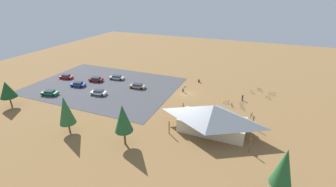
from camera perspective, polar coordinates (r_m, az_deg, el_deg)
The scene contains 27 objects.
ground at distance 63.36m, azimuth 4.60°, elevation -0.10°, with size 160.00×160.00×0.00m, color olive.
parking_lot_asphalt at distance 71.22m, azimuth -15.61°, elevation 1.91°, with size 42.29×30.08×0.05m, color #424247.
bike_pavilion at distance 46.47m, azimuth 11.11°, elevation -5.69°, with size 15.68×8.97×5.79m.
trash_bin at distance 71.73m, azimuth 7.74°, elevation 3.15°, with size 0.60×0.60×0.90m, color brown.
lot_sign at distance 63.26m, azimuth 4.25°, elevation 1.27°, with size 0.56×0.08×2.20m.
pine_west at distance 48.54m, azimuth -24.21°, elevation -3.86°, with size 3.15×3.15×7.89m.
pine_east at distance 35.02m, azimuth 26.97°, elevation -16.11°, with size 2.93×2.93×7.89m.
pine_mideast at distance 66.72m, azimuth -35.28°, elevation 0.81°, with size 3.78×3.78×6.60m.
pine_far_west at distance 41.40m, azimuth -11.18°, elevation -6.11°, with size 3.33×3.33×8.15m.
bicycle_red_yard_center at distance 57.93m, azimuth 18.07°, elevation -3.36°, with size 1.18×1.33×0.84m.
bicycle_orange_back_row at distance 59.58m, azimuth 14.47°, elevation -2.10°, with size 1.49×1.04×0.89m.
bicycle_blue_yard_right at distance 69.87m, azimuth 21.93°, elevation 0.88°, with size 1.49×0.93×0.91m.
bicycle_black_edge_north at distance 58.46m, azimuth 15.68°, elevation -2.82°, with size 0.56×1.66×0.82m.
bicycle_silver_yard_left at distance 68.48m, azimuth 24.56°, elevation -0.05°, with size 1.78×0.48×0.83m.
bicycle_white_lone_west at distance 60.67m, azimuth 17.86°, elevation -2.07°, with size 0.75×1.53×0.78m.
bicycle_purple_by_bin at distance 55.23m, azimuth 20.12°, elevation -5.09°, with size 0.53×1.82×0.89m.
bicycle_green_lone_east at distance 65.68m, azimuth 23.77°, elevation -0.97°, with size 1.45×0.91×0.76m.
bicycle_yellow_near_porch at distance 67.60m, azimuth 20.29°, elevation 0.35°, with size 1.04×1.36×0.84m.
car_silver_inner_stall at distance 75.13m, azimuth -12.70°, elevation 3.96°, with size 4.95×2.55×1.27m.
car_green_by_curb at distance 69.99m, azimuth -27.45°, elevation 0.19°, with size 4.68×2.93×1.37m.
car_red_end_stall at distance 80.92m, azimuth -24.11°, elevation 3.88°, with size 4.48×2.47×1.36m.
car_tan_back_corner at distance 67.24m, azimuth -7.64°, elevation 1.91°, with size 4.76×2.27×1.32m.
car_blue_front_row at distance 72.93m, azimuth -21.56°, elevation 2.20°, with size 4.56×2.80×1.37m.
car_maroon_mid_lot at distance 75.05m, azimuth -17.54°, elevation 3.42°, with size 4.50×2.69×1.38m.
car_white_near_entry at distance 65.13m, azimuth -16.97°, elevation 0.28°, with size 4.48×2.50×1.38m.
visitor_by_pavilion at distance 64.26m, azimuth 3.79°, elevation 1.19°, with size 0.38×0.36×1.75m.
visitor_at_bikes at distance 62.21m, azimuth 18.13°, elevation -0.91°, with size 0.37×0.40×1.66m.
Camera 1 is at (-17.06, 55.09, 26.25)m, focal length 24.40 mm.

